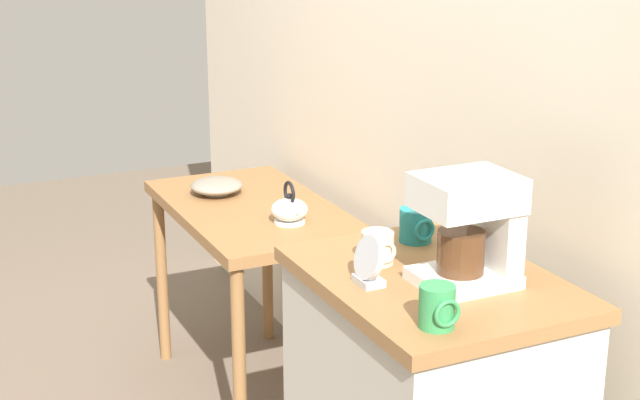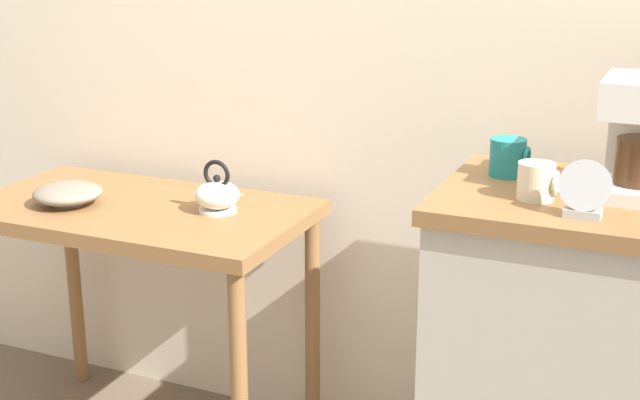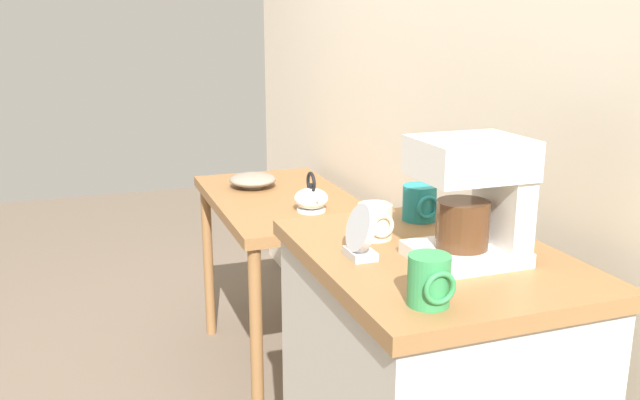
# 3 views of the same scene
# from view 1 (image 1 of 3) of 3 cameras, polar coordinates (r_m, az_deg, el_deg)

# --- Properties ---
(back_wall) EXTENTS (4.40, 0.10, 2.80)m
(back_wall) POSITION_cam_1_polar(r_m,az_deg,el_deg) (2.76, 9.20, 9.26)
(back_wall) COLOR beige
(back_wall) RESTS_ON ground_plane
(wooden_table) EXTENTS (0.95, 0.53, 0.75)m
(wooden_table) POSITION_cam_1_polar(r_m,az_deg,el_deg) (3.44, -3.99, -1.91)
(wooden_table) COLOR olive
(wooden_table) RESTS_ON ground_plane
(bowl_stoneware) EXTENTS (0.19, 0.19, 0.06)m
(bowl_stoneware) POSITION_cam_1_polar(r_m,az_deg,el_deg) (3.54, -6.20, 0.84)
(bowl_stoneware) COLOR gray
(bowl_stoneware) RESTS_ON wooden_table
(teakettle) EXTENTS (0.15, 0.12, 0.15)m
(teakettle) POSITION_cam_1_polar(r_m,az_deg,el_deg) (3.20, -1.83, -0.58)
(teakettle) COLOR white
(teakettle) RESTS_ON wooden_table
(coffee_maker) EXTENTS (0.18, 0.22, 0.26)m
(coffee_maker) POSITION_cam_1_polar(r_m,az_deg,el_deg) (2.21, 9.16, -1.46)
(coffee_maker) COLOR white
(coffee_maker) RESTS_ON kitchen_counter
(mug_dark_teal) EXTENTS (0.09, 0.08, 0.09)m
(mug_dark_teal) POSITION_cam_1_polar(r_m,az_deg,el_deg) (2.49, 5.76, -1.51)
(mug_dark_teal) COLOR teal
(mug_dark_teal) RESTS_ON kitchen_counter
(mug_small_cream) EXTENTS (0.09, 0.08, 0.08)m
(mug_small_cream) POSITION_cam_1_polar(r_m,az_deg,el_deg) (2.33, 3.48, -2.86)
(mug_small_cream) COLOR beige
(mug_small_cream) RESTS_ON kitchen_counter
(mug_tall_green) EXTENTS (0.08, 0.08, 0.09)m
(mug_tall_green) POSITION_cam_1_polar(r_m,az_deg,el_deg) (2.00, 7.04, -6.35)
(mug_tall_green) COLOR #338C4C
(mug_tall_green) RESTS_ON kitchen_counter
(table_clock) EXTENTS (0.11, 0.05, 0.12)m
(table_clock) POSITION_cam_1_polar(r_m,az_deg,el_deg) (2.20, 2.93, -3.78)
(table_clock) COLOR #B2B5BA
(table_clock) RESTS_ON kitchen_counter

